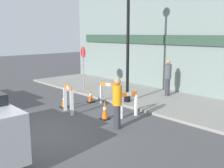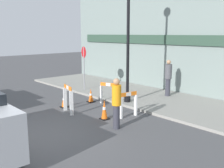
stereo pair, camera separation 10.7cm
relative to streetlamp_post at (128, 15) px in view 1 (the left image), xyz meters
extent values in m
plane|color=#4C4C4F|center=(0.75, -4.97, -3.89)|extent=(60.00, 60.00, 0.00)
cube|color=gray|center=(0.75, 1.47, -3.83)|extent=(18.00, 3.87, 0.10)
cube|color=gray|center=(0.75, 3.48, -1.14)|extent=(18.00, 0.12, 5.50)
cube|color=#2D4738|center=(0.75, 3.37, -1.09)|extent=(16.20, 0.10, 0.50)
cylinder|color=black|center=(0.00, 0.00, -3.66)|extent=(0.29, 0.29, 0.24)
cylinder|color=black|center=(0.00, 0.00, -1.00)|extent=(0.13, 0.13, 5.56)
cylinder|color=gray|center=(-3.47, 0.16, -2.63)|extent=(0.06, 0.06, 2.30)
cylinder|color=red|center=(-3.47, 0.16, -1.75)|extent=(0.59, 0.16, 0.60)
cube|color=white|center=(-1.00, -2.63, -3.40)|extent=(0.09, 0.14, 0.96)
cube|color=white|center=(-0.27, -2.80, -3.40)|extent=(0.09, 0.14, 0.96)
cube|color=orange|center=(-0.64, -2.71, -2.85)|extent=(0.80, 0.21, 0.15)
cube|color=white|center=(-0.64, -2.71, -2.85)|extent=(0.24, 0.09, 0.13)
cube|color=white|center=(1.29, -1.66, -3.48)|extent=(0.14, 0.08, 0.82)
cube|color=white|center=(1.41, -0.99, -3.48)|extent=(0.14, 0.08, 0.82)
cube|color=orange|center=(1.35, -1.33, -2.99)|extent=(0.15, 0.74, 0.15)
cube|color=white|center=(1.35, -1.33, -2.99)|extent=(0.07, 0.23, 0.14)
cube|color=white|center=(-0.27, -0.48, -3.48)|extent=(0.11, 0.14, 0.81)
cube|color=white|center=(-0.93, -0.75, -3.48)|extent=(0.11, 0.14, 0.81)
cube|color=orange|center=(-0.60, -0.62, -3.00)|extent=(0.72, 0.32, 0.15)
cube|color=white|center=(-0.60, -0.62, -3.00)|extent=(0.22, 0.12, 0.14)
cube|color=black|center=(-1.34, -1.03, -3.87)|extent=(0.30, 0.30, 0.04)
cone|color=orange|center=(-1.34, -1.03, -3.54)|extent=(0.22, 0.23, 0.60)
cylinder|color=white|center=(-1.34, -1.03, -3.51)|extent=(0.13, 0.13, 0.08)
cube|color=black|center=(-1.43, -2.41, -3.87)|extent=(0.30, 0.30, 0.04)
cone|color=orange|center=(-1.43, -2.41, -3.55)|extent=(0.22, 0.22, 0.59)
cylinder|color=white|center=(-1.43, -2.41, -3.52)|extent=(0.13, 0.13, 0.08)
cube|color=black|center=(0.95, -2.18, -3.87)|extent=(0.30, 0.30, 0.04)
cone|color=orange|center=(0.95, -2.18, -3.50)|extent=(0.22, 0.22, 0.70)
cylinder|color=white|center=(0.95, -2.18, -3.46)|extent=(0.13, 0.13, 0.10)
cylinder|color=#33333D|center=(1.95, -2.50, -3.48)|extent=(0.30, 0.30, 0.81)
cylinder|color=orange|center=(1.95, -2.50, -2.74)|extent=(0.42, 0.42, 0.68)
sphere|color=tan|center=(1.95, -2.50, -2.29)|extent=(0.30, 0.30, 0.22)
cylinder|color=#33333D|center=(0.53, 2.29, -3.36)|extent=(0.32, 0.32, 0.85)
cylinder|color=#4C4C51|center=(0.53, 2.29, -2.57)|extent=(0.45, 0.45, 0.71)
sphere|color=tan|center=(0.53, 2.29, -2.11)|extent=(0.28, 0.28, 0.21)
cylinder|color=black|center=(2.08, -5.96, -3.59)|extent=(0.60, 0.18, 0.60)
camera|label=1|loc=(7.94, -8.28, -0.76)|focal=42.00mm
camera|label=2|loc=(8.01, -8.20, -0.76)|focal=42.00mm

